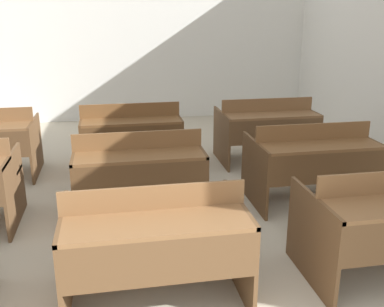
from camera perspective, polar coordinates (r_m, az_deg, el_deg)
The scene contains 6 objects.
wall_back at distance 8.22m, azimuth -10.06°, elevation 14.91°, with size 7.16×0.06×3.10m.
bench_front_center at distance 3.05m, azimuth -4.71°, elevation -10.83°, with size 1.21×0.81×0.84m.
bench_second_center at distance 4.31m, azimuth -6.75°, elevation -2.15°, with size 1.21×0.81×0.84m.
bench_second_right at distance 4.74m, azimuth 14.97°, elevation -0.81°, with size 1.21×0.81×0.84m.
bench_third_center at distance 5.61m, azimuth -7.73°, elevation 2.49°, with size 1.21×0.81×0.84m.
bench_third_right at distance 5.94m, azimuth 9.44°, elevation 3.28°, with size 1.21×0.81×0.84m.
Camera 1 is at (-0.10, -1.04, 1.91)m, focal length 42.00 mm.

